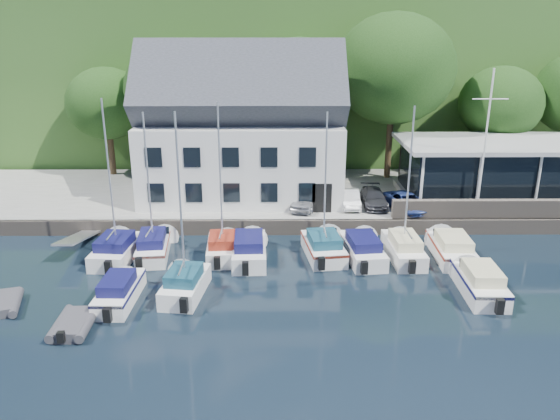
{
  "coord_description": "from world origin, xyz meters",
  "views": [
    {
      "loc": [
        -4.54,
        -22.09,
        12.99
      ],
      "look_at": [
        -4.32,
        9.0,
        2.36
      ],
      "focal_mm": 35.0,
      "sensor_mm": 36.0,
      "label": 1
    }
  ],
  "objects_px": {
    "boat_r1_6": "(409,183)",
    "boat_r2_4": "(480,279)",
    "car_white": "(350,199)",
    "boat_r1_1": "(148,183)",
    "boat_r1_0": "(110,183)",
    "dinghy_1": "(74,322)",
    "boat_r1_4": "(325,182)",
    "boat_r2_0": "(119,288)",
    "harbor_building": "(242,137)",
    "car_dgrey": "(374,198)",
    "boat_r1_2": "(220,184)",
    "car_blue": "(407,201)",
    "boat_r1_7": "(451,246)",
    "car_silver": "(306,199)",
    "flagpole": "(485,143)",
    "club_pavilion": "(491,169)",
    "boat_r1_5": "(362,246)",
    "boat_r1_3": "(249,247)",
    "boat_r2_1": "(181,209)",
    "dinghy_0": "(4,301)"
  },
  "relations": [
    {
      "from": "club_pavilion",
      "to": "car_blue",
      "type": "bearing_deg",
      "value": -155.75
    },
    {
      "from": "club_pavilion",
      "to": "boat_r1_0",
      "type": "xyz_separation_m",
      "value": [
        -24.79,
        -8.86,
        1.56
      ]
    },
    {
      "from": "boat_r1_4",
      "to": "boat_r2_0",
      "type": "xyz_separation_m",
      "value": [
        -10.49,
        -5.45,
        -3.85
      ]
    },
    {
      "from": "boat_r1_7",
      "to": "car_silver",
      "type": "bearing_deg",
      "value": 145.41
    },
    {
      "from": "flagpole",
      "to": "boat_r1_5",
      "type": "xyz_separation_m",
      "value": [
        -8.44,
        -5.15,
        -4.98
      ]
    },
    {
      "from": "boat_r2_4",
      "to": "boat_r1_2",
      "type": "bearing_deg",
      "value": 162.94
    },
    {
      "from": "car_white",
      "to": "boat_r1_7",
      "type": "relative_size",
      "value": 0.51
    },
    {
      "from": "dinghy_0",
      "to": "boat_r1_3",
      "type": "bearing_deg",
      "value": 9.09
    },
    {
      "from": "boat_r1_3",
      "to": "club_pavilion",
      "type": "bearing_deg",
      "value": 25.5
    },
    {
      "from": "boat_r1_7",
      "to": "boat_r1_4",
      "type": "bearing_deg",
      "value": -179.26
    },
    {
      "from": "car_white",
      "to": "car_dgrey",
      "type": "xyz_separation_m",
      "value": [
        1.66,
        0.16,
        0.01
      ]
    },
    {
      "from": "boat_r1_6",
      "to": "boat_r2_4",
      "type": "distance_m",
      "value": 6.51
    },
    {
      "from": "boat_r1_2",
      "to": "boat_r2_1",
      "type": "height_order",
      "value": "boat_r2_1"
    },
    {
      "from": "boat_r2_4",
      "to": "car_silver",
      "type": "bearing_deg",
      "value": 129.71
    },
    {
      "from": "boat_r1_2",
      "to": "boat_r2_0",
      "type": "bearing_deg",
      "value": -134.01
    },
    {
      "from": "boat_r1_0",
      "to": "boat_r1_1",
      "type": "xyz_separation_m",
      "value": [
        1.98,
        0.61,
        -0.19
      ]
    },
    {
      "from": "boat_r1_2",
      "to": "car_blue",
      "type": "bearing_deg",
      "value": 21.59
    },
    {
      "from": "flagpole",
      "to": "harbor_building",
      "type": "bearing_deg",
      "value": 165.47
    },
    {
      "from": "boat_r2_4",
      "to": "dinghy_0",
      "type": "bearing_deg",
      "value": -174.84
    },
    {
      "from": "harbor_building",
      "to": "car_dgrey",
      "type": "distance_m",
      "value": 10.3
    },
    {
      "from": "car_white",
      "to": "boat_r1_1",
      "type": "relative_size",
      "value": 0.39
    },
    {
      "from": "club_pavilion",
      "to": "car_dgrey",
      "type": "relative_size",
      "value": 3.34
    },
    {
      "from": "car_blue",
      "to": "boat_r1_1",
      "type": "height_order",
      "value": "boat_r1_1"
    },
    {
      "from": "car_white",
      "to": "boat_r1_1",
      "type": "height_order",
      "value": "boat_r1_1"
    },
    {
      "from": "boat_r1_2",
      "to": "boat_r2_0",
      "type": "distance_m",
      "value": 8.0
    },
    {
      "from": "harbor_building",
      "to": "boat_r1_7",
      "type": "distance_m",
      "value": 16.35
    },
    {
      "from": "club_pavilion",
      "to": "boat_r1_2",
      "type": "xyz_separation_m",
      "value": [
        -18.67,
        -8.62,
        1.43
      ]
    },
    {
      "from": "club_pavilion",
      "to": "flagpole",
      "type": "relative_size",
      "value": 1.4
    },
    {
      "from": "boat_r1_0",
      "to": "dinghy_1",
      "type": "bearing_deg",
      "value": -84.35
    },
    {
      "from": "boat_r2_4",
      "to": "flagpole",
      "type": "bearing_deg",
      "value": 73.56
    },
    {
      "from": "car_dgrey",
      "to": "boat_r1_2",
      "type": "height_order",
      "value": "boat_r1_2"
    },
    {
      "from": "boat_r1_4",
      "to": "boat_r2_0",
      "type": "distance_m",
      "value": 12.44
    },
    {
      "from": "car_blue",
      "to": "dinghy_1",
      "type": "relative_size",
      "value": 1.24
    },
    {
      "from": "boat_r1_3",
      "to": "dinghy_1",
      "type": "xyz_separation_m",
      "value": [
        -7.51,
        -7.65,
        -0.44
      ]
    },
    {
      "from": "boat_r1_3",
      "to": "boat_r1_4",
      "type": "bearing_deg",
      "value": 3.06
    },
    {
      "from": "boat_r2_1",
      "to": "harbor_building",
      "type": "bearing_deg",
      "value": 88.46
    },
    {
      "from": "boat_r1_5",
      "to": "boat_r2_1",
      "type": "height_order",
      "value": "boat_r2_1"
    },
    {
      "from": "boat_r1_7",
      "to": "dinghy_0",
      "type": "xyz_separation_m",
      "value": [
        -23.38,
        -5.85,
        -0.41
      ]
    },
    {
      "from": "boat_r2_1",
      "to": "dinghy_0",
      "type": "distance_m",
      "value": 9.66
    },
    {
      "from": "boat_r1_5",
      "to": "dinghy_1",
      "type": "bearing_deg",
      "value": -157.04
    },
    {
      "from": "car_silver",
      "to": "boat_r1_2",
      "type": "relative_size",
      "value": 0.42
    },
    {
      "from": "boat_r1_5",
      "to": "boat_r1_6",
      "type": "distance_m",
      "value": 4.53
    },
    {
      "from": "boat_r2_4",
      "to": "dinghy_1",
      "type": "height_order",
      "value": "boat_r2_4"
    },
    {
      "from": "car_white",
      "to": "harbor_building",
      "type": "bearing_deg",
      "value": 161.74
    },
    {
      "from": "boat_r1_4",
      "to": "boat_r2_0",
      "type": "height_order",
      "value": "boat_r1_4"
    },
    {
      "from": "boat_r1_5",
      "to": "boat_r2_1",
      "type": "xyz_separation_m",
      "value": [
        -9.6,
        -4.55,
        3.88
      ]
    },
    {
      "from": "boat_r1_6",
      "to": "boat_r1_3",
      "type": "bearing_deg",
      "value": 179.05
    },
    {
      "from": "harbor_building",
      "to": "car_dgrey",
      "type": "bearing_deg",
      "value": -15.66
    },
    {
      "from": "car_dgrey",
      "to": "car_blue",
      "type": "height_order",
      "value": "car_blue"
    },
    {
      "from": "car_blue",
      "to": "boat_r1_2",
      "type": "xyz_separation_m",
      "value": [
        -11.97,
        -5.6,
        2.86
      ]
    }
  ]
}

